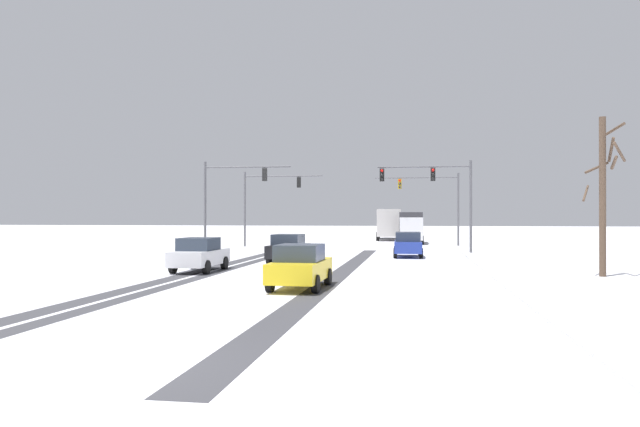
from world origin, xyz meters
The scene contains 16 objects.
ground_plane centered at (0.00, 0.00, 0.00)m, with size 300.00×300.00×0.00m, color white.
wheel_track_left_lane centered at (-3.78, 17.28, 0.00)m, with size 0.70×38.03×0.01m, color #424247.
wheel_track_right_lane centered at (-4.81, 17.28, 0.00)m, with size 0.87×38.03×0.01m, color #424247.
wheel_track_center centered at (2.02, 17.28, 0.00)m, with size 0.97×38.03×0.01m, color #424247.
sidewalk_kerb_right centered at (10.65, 15.56, 0.06)m, with size 4.00×38.03×0.12m, color white.
traffic_signal_far_right centered at (7.12, 44.48, 4.51)m, with size 7.47×0.55×6.50m.
traffic_signal_near_right centered at (6.98, 32.51, 4.66)m, with size 6.53×0.46×6.50m.
traffic_signal_near_left centered at (-7.54, 30.66, 4.44)m, with size 6.20×0.56×6.50m.
traffic_signal_far_left centered at (-7.29, 40.58, 4.48)m, with size 6.96×0.38×6.50m.
car_blue_lead centered at (4.97, 29.17, 0.82)m, with size 1.91×4.14×1.62m.
car_black_second centered at (-1.71, 23.53, 0.82)m, with size 1.96×4.16×1.62m.
car_white_third centered at (-4.79, 17.48, 0.82)m, with size 1.86×4.11×1.62m.
car_yellow_cab_fourth centered at (1.26, 11.62, 0.82)m, with size 1.91×4.14×1.62m.
bus_oncoming centered at (2.51, 57.96, 1.99)m, with size 3.02×11.10×3.38m.
box_truck_delivery centered at (5.04, 48.71, 1.63)m, with size 2.40×7.44×3.02m.
bare_tree_sidewalk_mid centered at (13.59, 17.96, 3.78)m, with size 1.98×1.95×7.01m.
Camera 1 is at (5.40, -9.84, 2.66)m, focal length 33.54 mm.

